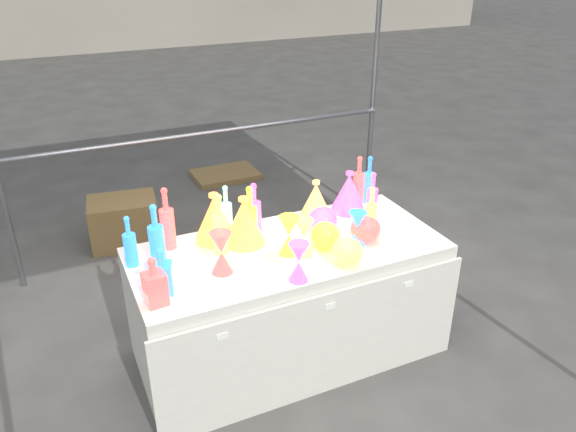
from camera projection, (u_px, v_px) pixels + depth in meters
name	position (u px, v px, depth m)	size (l,w,h in m)	color
ground	(288.00, 350.00, 3.56)	(80.00, 80.00, 0.00)	#5B5955
display_table	(289.00, 302.00, 3.39)	(1.84, 0.83, 0.75)	silver
cardboard_box_closed	(124.00, 221.00, 4.73)	(0.55, 0.40, 0.40)	olive
cardboard_box_flat	(225.00, 175.00, 6.11)	(0.68, 0.49, 0.06)	olive
bottle_1	(130.00, 241.00, 2.99)	(0.07, 0.07, 0.30)	#18883D
bottle_2	(167.00, 218.00, 3.14)	(0.08, 0.08, 0.37)	orange
bottle_3	(254.00, 209.00, 3.30)	(0.08, 0.08, 0.33)	blue
bottle_4	(220.00, 224.00, 3.09)	(0.09, 0.09, 0.36)	#137869
bottle_5	(226.00, 211.00, 3.29)	(0.07, 0.07, 0.32)	#B9255F
bottle_6	(250.00, 212.00, 3.27)	(0.08, 0.08, 0.33)	#F73F17
bottle_7	(156.00, 235.00, 2.99)	(0.08, 0.08, 0.36)	#18883D
decanter_1	(154.00, 281.00, 2.68)	(0.10, 0.10, 0.26)	orange
decanter_2	(162.00, 271.00, 2.77)	(0.10, 0.10, 0.25)	#18883D
hourglass_0	(222.00, 253.00, 2.94)	(0.12, 0.12, 0.24)	orange
hourglass_1	(299.00, 262.00, 2.87)	(0.11, 0.11, 0.22)	blue
hourglass_2	(304.00, 237.00, 3.11)	(0.11, 0.11, 0.22)	#137869
hourglass_3	(287.00, 234.00, 3.17)	(0.10, 0.10, 0.19)	#B9255F
hourglass_4	(289.00, 235.00, 3.12)	(0.11, 0.11, 0.23)	#F73F17
hourglass_5	(357.00, 229.00, 3.21)	(0.11, 0.11, 0.21)	#18883D
globe_0	(325.00, 236.00, 3.20)	(0.17, 0.17, 0.13)	#F73F17
globe_1	(347.00, 253.00, 3.03)	(0.17, 0.17, 0.14)	#137869
globe_2	(365.00, 231.00, 3.26)	(0.18, 0.18, 0.14)	orange
globe_3	(323.00, 221.00, 3.37)	(0.18, 0.18, 0.14)	blue
lampshade_0	(215.00, 217.00, 3.25)	(0.25, 0.25, 0.29)	#FFFC35
lampshade_1	(244.00, 220.00, 3.21)	(0.25, 0.25, 0.29)	#FFFC35
lampshade_2	(349.00, 191.00, 3.61)	(0.23, 0.23, 0.27)	blue
lampshade_3	(316.00, 199.00, 3.52)	(0.21, 0.21, 0.25)	#137869
bottle_8	(369.00, 179.00, 3.71)	(0.07, 0.07, 0.33)	#18883D
bottle_9	(359.00, 180.00, 3.70)	(0.07, 0.07, 0.33)	orange
bottle_10	(372.00, 195.00, 3.52)	(0.07, 0.07, 0.30)	blue
bottle_11	(371.00, 211.00, 3.29)	(0.07, 0.07, 0.31)	#137869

